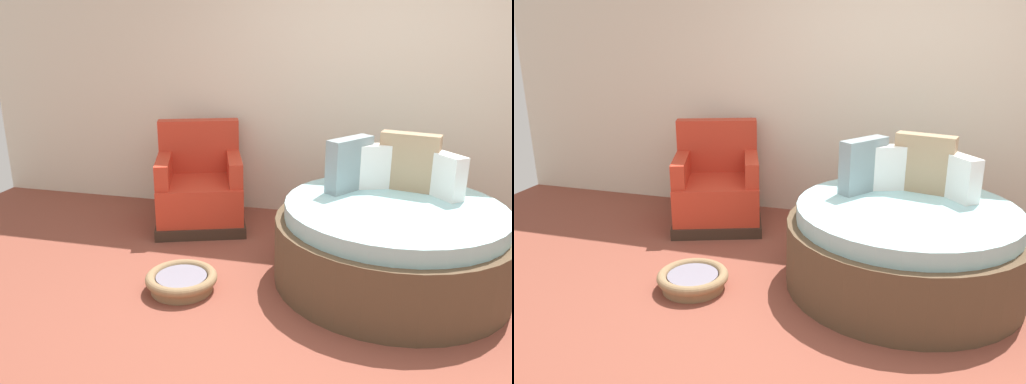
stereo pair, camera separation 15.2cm
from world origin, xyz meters
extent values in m
cube|color=brown|center=(0.00, 0.00, -0.01)|extent=(8.00, 8.00, 0.02)
cube|color=silver|center=(0.00, 2.01, 1.34)|extent=(8.00, 0.12, 2.68)
cylinder|color=brown|center=(0.24, 0.66, 0.24)|extent=(1.68, 1.68, 0.48)
cylinder|color=#9ED1D6|center=(0.24, 0.66, 0.54)|extent=(1.55, 1.55, 0.12)
cube|color=white|center=(0.58, 0.93, 0.76)|extent=(0.29, 0.33, 0.32)
cube|color=tan|center=(0.33, 1.04, 0.82)|extent=(0.45, 0.22, 0.44)
cube|color=white|center=(0.10, 1.04, 0.77)|extent=(0.36, 0.23, 0.34)
cube|color=gray|center=(-0.11, 0.92, 0.80)|extent=(0.34, 0.39, 0.40)
cube|color=#38281E|center=(-1.49, 1.38, 0.05)|extent=(1.02, 1.02, 0.10)
cube|color=red|center=(-1.49, 1.38, 0.27)|extent=(0.97, 0.97, 0.34)
cube|color=red|center=(-1.59, 1.68, 0.69)|extent=(0.77, 0.40, 0.50)
cube|color=red|center=(-1.79, 1.28, 0.55)|extent=(0.34, 0.68, 0.22)
cube|color=red|center=(-1.18, 1.49, 0.55)|extent=(0.34, 0.68, 0.22)
cylinder|color=#8E704C|center=(-1.19, 0.16, 0.03)|extent=(0.44, 0.44, 0.06)
torus|color=#8E704C|center=(-1.19, 0.16, 0.10)|extent=(0.51, 0.51, 0.07)
cylinder|color=gray|center=(-1.19, 0.16, 0.08)|extent=(0.36, 0.36, 0.05)
camera|label=1|loc=(0.11, -2.88, 1.81)|focal=35.98mm
camera|label=2|loc=(0.26, -2.84, 1.81)|focal=35.98mm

